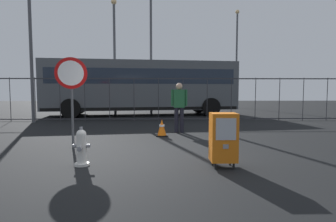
{
  "coord_description": "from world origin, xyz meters",
  "views": [
    {
      "loc": [
        0.13,
        -6.02,
        1.46
      ],
      "look_at": [
        0.3,
        1.2,
        0.9
      ],
      "focal_mm": 30.01,
      "sensor_mm": 36.0,
      "label": 1
    }
  ],
  "objects_px": {
    "pedestrian": "(179,105)",
    "bus_near": "(142,85)",
    "street_light_far_left": "(114,48)",
    "traffic_cone": "(162,128)",
    "fire_hydrant": "(82,147)",
    "street_light_far_right": "(151,44)",
    "street_light_near_right": "(30,24)",
    "newspaper_box_primary": "(223,137)",
    "stop_sign": "(71,83)",
    "street_light_near_left": "(237,52)"
  },
  "relations": [
    {
      "from": "pedestrian",
      "to": "bus_near",
      "type": "relative_size",
      "value": 0.16
    },
    {
      "from": "pedestrian",
      "to": "street_light_far_left",
      "type": "xyz_separation_m",
      "value": [
        -3.24,
        6.71,
        2.85
      ]
    },
    {
      "from": "traffic_cone",
      "to": "street_light_far_left",
      "type": "xyz_separation_m",
      "value": [
        -2.65,
        7.41,
        3.54
      ]
    },
    {
      "from": "fire_hydrant",
      "to": "street_light_far_right",
      "type": "relative_size",
      "value": 0.11
    },
    {
      "from": "fire_hydrant",
      "to": "street_light_near_right",
      "type": "height_order",
      "value": "street_light_near_right"
    },
    {
      "from": "newspaper_box_primary",
      "to": "street_light_near_right",
      "type": "relative_size",
      "value": 0.14
    },
    {
      "from": "street_light_far_right",
      "to": "street_light_near_right",
      "type": "bearing_deg",
      "value": -140.82
    },
    {
      "from": "pedestrian",
      "to": "bus_near",
      "type": "height_order",
      "value": "bus_near"
    },
    {
      "from": "stop_sign",
      "to": "street_light_near_right",
      "type": "distance_m",
      "value": 7.16
    },
    {
      "from": "fire_hydrant",
      "to": "street_light_near_right",
      "type": "bearing_deg",
      "value": 119.97
    },
    {
      "from": "newspaper_box_primary",
      "to": "street_light_near_right",
      "type": "height_order",
      "value": "street_light_near_right"
    },
    {
      "from": "newspaper_box_primary",
      "to": "street_light_near_left",
      "type": "relative_size",
      "value": 0.13
    },
    {
      "from": "stop_sign",
      "to": "pedestrian",
      "type": "relative_size",
      "value": 1.34
    },
    {
      "from": "stop_sign",
      "to": "street_light_near_right",
      "type": "xyz_separation_m",
      "value": [
        -3.5,
        5.65,
        2.66
      ]
    },
    {
      "from": "street_light_far_left",
      "to": "street_light_far_right",
      "type": "bearing_deg",
      "value": 14.87
    },
    {
      "from": "newspaper_box_primary",
      "to": "street_light_far_left",
      "type": "relative_size",
      "value": 0.16
    },
    {
      "from": "newspaper_box_primary",
      "to": "traffic_cone",
      "type": "distance_m",
      "value": 3.75
    },
    {
      "from": "street_light_near_left",
      "to": "street_light_near_right",
      "type": "distance_m",
      "value": 15.27
    },
    {
      "from": "pedestrian",
      "to": "street_light_far_left",
      "type": "relative_size",
      "value": 0.26
    },
    {
      "from": "newspaper_box_primary",
      "to": "pedestrian",
      "type": "distance_m",
      "value": 4.31
    },
    {
      "from": "bus_near",
      "to": "street_light_near_right",
      "type": "xyz_separation_m",
      "value": [
        -4.57,
        -3.41,
        2.55
      ]
    },
    {
      "from": "street_light_far_right",
      "to": "pedestrian",
      "type": "bearing_deg",
      "value": -80.63
    },
    {
      "from": "fire_hydrant",
      "to": "traffic_cone",
      "type": "height_order",
      "value": "fire_hydrant"
    },
    {
      "from": "bus_near",
      "to": "street_light_far_right",
      "type": "relative_size",
      "value": 1.52
    },
    {
      "from": "fire_hydrant",
      "to": "traffic_cone",
      "type": "xyz_separation_m",
      "value": [
        1.54,
        3.38,
        -0.09
      ]
    },
    {
      "from": "pedestrian",
      "to": "traffic_cone",
      "type": "xyz_separation_m",
      "value": [
        -0.58,
        -0.7,
        -0.69
      ]
    },
    {
      "from": "street_light_far_left",
      "to": "traffic_cone",
      "type": "bearing_deg",
      "value": -70.29
    },
    {
      "from": "newspaper_box_primary",
      "to": "street_light_near_right",
      "type": "distance_m",
      "value": 10.71
    },
    {
      "from": "street_light_near_left",
      "to": "street_light_far_left",
      "type": "relative_size",
      "value": 1.18
    },
    {
      "from": "traffic_cone",
      "to": "street_light_far_left",
      "type": "relative_size",
      "value": 0.08
    },
    {
      "from": "newspaper_box_primary",
      "to": "fire_hydrant",
      "type": "bearing_deg",
      "value": 176.11
    },
    {
      "from": "fire_hydrant",
      "to": "street_light_far_left",
      "type": "distance_m",
      "value": 11.38
    },
    {
      "from": "newspaper_box_primary",
      "to": "street_light_near_left",
      "type": "distance_m",
      "value": 18.3
    },
    {
      "from": "stop_sign",
      "to": "street_light_near_left",
      "type": "xyz_separation_m",
      "value": [
        8.16,
        15.51,
        2.81
      ]
    },
    {
      "from": "traffic_cone",
      "to": "street_light_near_right",
      "type": "height_order",
      "value": "street_light_near_right"
    },
    {
      "from": "street_light_near_left",
      "to": "street_light_far_left",
      "type": "xyz_separation_m",
      "value": [
        -8.62,
        -6.26,
        -0.62
      ]
    },
    {
      "from": "fire_hydrant",
      "to": "traffic_cone",
      "type": "distance_m",
      "value": 3.71
    },
    {
      "from": "stop_sign",
      "to": "street_light_near_right",
      "type": "bearing_deg",
      "value": 121.78
    },
    {
      "from": "fire_hydrant",
      "to": "bus_near",
      "type": "relative_size",
      "value": 0.07
    },
    {
      "from": "fire_hydrant",
      "to": "street_light_near_left",
      "type": "height_order",
      "value": "street_light_near_left"
    },
    {
      "from": "newspaper_box_primary",
      "to": "pedestrian",
      "type": "bearing_deg",
      "value": 97.43
    },
    {
      "from": "fire_hydrant",
      "to": "newspaper_box_primary",
      "type": "bearing_deg",
      "value": -3.89
    },
    {
      "from": "pedestrian",
      "to": "street_light_far_left",
      "type": "height_order",
      "value": "street_light_far_left"
    },
    {
      "from": "fire_hydrant",
      "to": "pedestrian",
      "type": "bearing_deg",
      "value": 62.44
    },
    {
      "from": "stop_sign",
      "to": "street_light_far_right",
      "type": "bearing_deg",
      "value": 80.85
    },
    {
      "from": "fire_hydrant",
      "to": "pedestrian",
      "type": "distance_m",
      "value": 4.63
    },
    {
      "from": "fire_hydrant",
      "to": "bus_near",
      "type": "bearing_deg",
      "value": 87.7
    },
    {
      "from": "newspaper_box_primary",
      "to": "traffic_cone",
      "type": "xyz_separation_m",
      "value": [
        -1.14,
        3.56,
        -0.31
      ]
    },
    {
      "from": "traffic_cone",
      "to": "street_light_near_right",
      "type": "xyz_separation_m",
      "value": [
        -5.69,
        3.81,
        4.0
      ]
    },
    {
      "from": "street_light_far_right",
      "to": "bus_near",
      "type": "bearing_deg",
      "value": -124.75
    }
  ]
}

